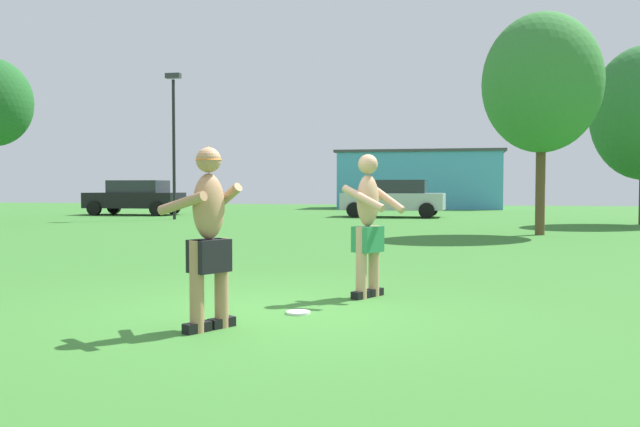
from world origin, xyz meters
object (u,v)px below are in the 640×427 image
Objects in this scene: player_in_green at (368,222)px; lamp_post at (174,130)px; frisbee at (298,312)px; car_black_mid_lot at (136,197)px; player_with_cap at (208,230)px; car_silver_near_post at (394,198)px; tree_left_field at (542,83)px.

lamp_post reaches higher than player_in_green.
car_black_mid_lot is (-12.86, 21.19, 0.81)m from frisbee.
player_with_cap reaches higher than car_silver_near_post.
car_silver_near_post and car_black_mid_lot have the same top height.
frisbee is (-0.57, -1.14, -0.87)m from player_in_green.
car_black_mid_lot is at bearing -178.26° from car_silver_near_post.
frisbee is 13.22m from tree_left_field.
tree_left_field is (4.39, 12.91, 3.15)m from player_with_cap.
tree_left_field is at bearing -28.89° from car_black_mid_lot.
player_with_cap is 0.39× the size of car_black_mid_lot.
player_in_green is (1.19, 2.04, -0.03)m from player_with_cap.
car_silver_near_post is at bearing 24.82° from lamp_post.
tree_left_field reaches higher than player_in_green.
tree_left_field reaches higher than car_black_mid_lot.
lamp_post is (-9.94, 16.55, 2.63)m from player_in_green.
tree_left_field is at bearing 73.58° from player_in_green.
frisbee is at bearing -58.74° from car_black_mid_lot.
player_with_cap is at bearing -64.80° from lamp_post.
car_black_mid_lot is 0.73× the size of tree_left_field.
player_in_green is 6.73× the size of frisbee.
tree_left_field is (3.20, 10.87, 3.18)m from player_in_green.
player_in_green is 0.29× the size of lamp_post.
player_with_cap is 0.38× the size of car_silver_near_post.
frisbee is 0.06× the size of car_black_mid_lot.
player_with_cap is 25.25m from car_black_mid_lot.
player_with_cap is 0.28× the size of tree_left_field.
player_with_cap is 20.72m from lamp_post.
tree_left_field is at bearing 72.54° from frisbee.
player_in_green reaches higher than car_black_mid_lot.
tree_left_field reaches higher than car_silver_near_post.
frisbee is 0.04× the size of tree_left_field.
player_with_cap is 6.69× the size of frisbee.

